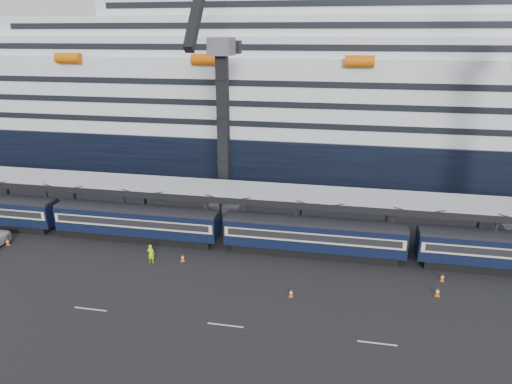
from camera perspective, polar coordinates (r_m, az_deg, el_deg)
ground at (r=41.44m, az=17.44°, el=-14.59°), size 260.00×260.00×0.00m
train at (r=48.79m, az=11.12°, el=-5.68°), size 133.05×3.00×4.05m
canopy at (r=51.64m, az=16.53°, el=-1.05°), size 130.00×6.25×5.53m
cruise_ship at (r=81.11m, az=14.37°, el=11.51°), size 214.09×28.84×34.00m
crane_dark_near at (r=55.89m, az=-4.22°, el=8.34°), size 4.50×17.75×35.08m
worker at (r=48.50m, az=-13.01°, el=-7.54°), size 0.75×0.49×2.03m
traffic_cone_a at (r=58.32m, az=-28.62°, el=-5.50°), size 0.39×0.39×0.79m
traffic_cone_b at (r=48.45m, az=-9.16°, el=-8.10°), size 0.42×0.42×0.84m
traffic_cone_c at (r=42.08m, az=4.40°, el=-12.47°), size 0.39×0.39×0.78m
traffic_cone_d at (r=45.16m, az=21.75°, el=-11.50°), size 0.42×0.42×0.85m
traffic_cone_e at (r=47.79m, az=22.27°, el=-9.85°), size 0.39×0.39×0.77m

